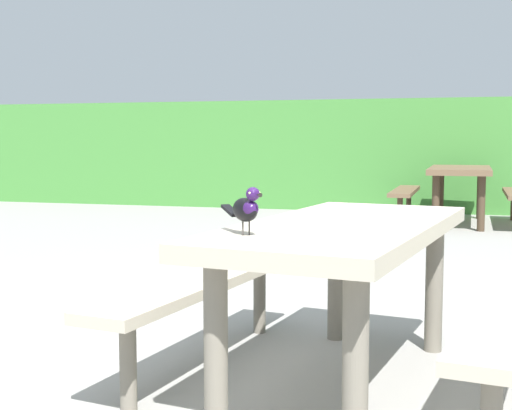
% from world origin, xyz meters
% --- Properties ---
extents(ground_plane, '(60.00, 60.00, 0.00)m').
position_xyz_m(ground_plane, '(0.00, 0.00, 0.00)').
color(ground_plane, gray).
extents(hedge_wall, '(28.00, 2.08, 1.71)m').
position_xyz_m(hedge_wall, '(0.00, 8.83, 0.86)').
color(hedge_wall, '#428438').
rests_on(hedge_wall, ground).
extents(picnic_table_foreground, '(1.92, 1.95, 0.74)m').
position_xyz_m(picnic_table_foreground, '(0.39, 0.09, 0.56)').
color(picnic_table_foreground, '#B2A893').
rests_on(picnic_table_foreground, ground).
extents(bird_grackle, '(0.22, 0.22, 0.18)m').
position_xyz_m(bird_grackle, '(0.11, -0.44, 0.84)').
color(bird_grackle, black).
rests_on(bird_grackle, picnic_table_foreground).
extents(picnic_table_mid_left, '(1.72, 1.82, 0.74)m').
position_xyz_m(picnic_table_mid_left, '(0.91, 6.55, 0.56)').
color(picnic_table_mid_left, brown).
rests_on(picnic_table_mid_left, ground).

